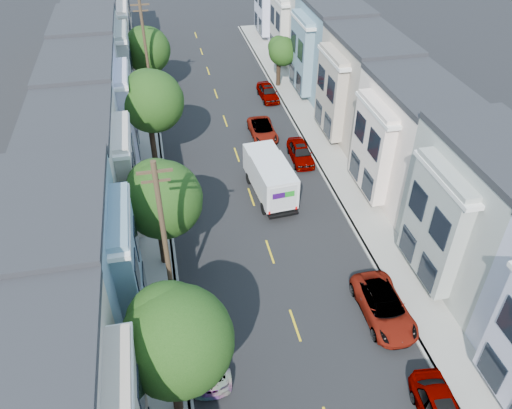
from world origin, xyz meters
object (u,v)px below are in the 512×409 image
(utility_pole_far, at_px, (147,56))
(parked_right_c, at_px, (301,153))
(utility_pole_near, at_px, (166,247))
(tree_d, at_px, (151,102))
(tree_far_r, at_px, (282,52))
(lead_sedan, at_px, (263,130))
(parked_right_b, at_px, (384,307))
(parked_right_d, at_px, (268,92))
(parked_left_d, at_px, (183,197))
(fedex_truck, at_px, (270,176))
(tree_e, at_px, (146,50))
(tree_b, at_px, (175,341))
(parked_left_c, at_px, (208,349))
(tree_c, at_px, (161,200))

(utility_pole_far, relative_size, parked_right_c, 2.31)
(utility_pole_near, bearing_deg, tree_d, 90.01)
(utility_pole_far, bearing_deg, tree_far_r, 10.58)
(lead_sedan, height_order, parked_right_b, parked_right_b)
(lead_sedan, xyz_separation_m, parked_right_d, (2.17, 7.32, 0.06))
(parked_left_d, bearing_deg, fedex_truck, 0.07)
(tree_d, xyz_separation_m, utility_pole_far, (0.00, 9.91, -0.20))
(tree_e, xyz_separation_m, tree_far_r, (13.20, -0.68, -0.93))
(tree_b, relative_size, lead_sedan, 1.61)
(lead_sedan, bearing_deg, parked_right_c, -62.96)
(utility_pole_near, bearing_deg, parked_right_d, 66.55)
(tree_b, xyz_separation_m, tree_d, (-0.00, 21.67, 0.42))
(utility_pole_far, height_order, parked_right_d, utility_pole_far)
(tree_d, xyz_separation_m, parked_right_c, (11.20, -1.94, -4.65))
(parked_left_c, height_order, parked_left_d, parked_left_c)
(parked_right_b, bearing_deg, parked_right_d, 90.40)
(utility_pole_far, bearing_deg, parked_right_b, -68.44)
(tree_d, xyz_separation_m, parked_right_d, (11.20, 9.73, -4.66))
(tree_c, xyz_separation_m, tree_e, (-0.00, 24.73, -0.25))
(utility_pole_far, distance_m, parked_right_d, 12.06)
(parked_left_c, distance_m, parked_left_d, 13.22)
(tree_c, height_order, parked_right_c, tree_c)
(utility_pole_near, bearing_deg, parked_right_b, -11.82)
(parked_right_c, bearing_deg, parked_right_d, 92.25)
(utility_pole_far, bearing_deg, lead_sedan, -39.70)
(tree_d, height_order, utility_pole_far, utility_pole_far)
(tree_c, bearing_deg, parked_left_c, -79.45)
(utility_pole_far, bearing_deg, tree_c, -90.01)
(tree_far_r, distance_m, lead_sedan, 11.21)
(tree_d, bearing_deg, parked_right_d, 40.97)
(tree_b, relative_size, tree_c, 1.03)
(parked_right_c, bearing_deg, tree_e, 129.02)
(utility_pole_near, relative_size, lead_sedan, 2.21)
(tree_b, height_order, tree_d, tree_d)
(utility_pole_far, xyz_separation_m, parked_left_d, (1.40, -15.89, -4.47))
(parked_right_c, bearing_deg, parked_left_c, -117.33)
(tree_far_r, bearing_deg, parked_right_b, -93.70)
(tree_b, xyz_separation_m, parked_right_d, (11.20, 31.40, -4.24))
(parked_left_c, bearing_deg, utility_pole_far, 95.50)
(lead_sedan, height_order, parked_left_d, parked_left_d)
(lead_sedan, xyz_separation_m, parked_left_d, (-7.63, -8.39, 0.06))
(parked_right_b, relative_size, parked_right_c, 1.17)
(lead_sedan, bearing_deg, parked_right_d, 74.07)
(tree_b, bearing_deg, lead_sedan, 69.43)
(utility_pole_near, height_order, parked_left_c, utility_pole_near)
(lead_sedan, xyz_separation_m, parked_right_c, (2.17, -4.35, 0.07))
(tree_c, relative_size, fedex_truck, 1.16)
(tree_d, bearing_deg, parked_left_d, -76.81)
(tree_far_r, bearing_deg, utility_pole_near, -114.87)
(tree_e, relative_size, parked_right_b, 1.33)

